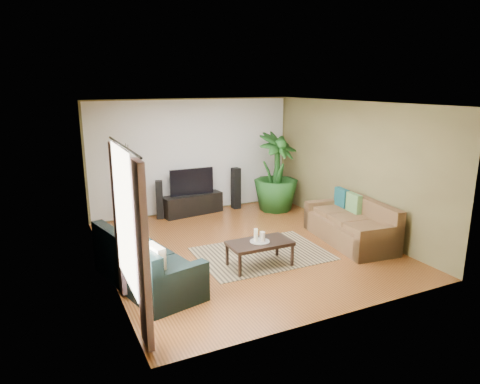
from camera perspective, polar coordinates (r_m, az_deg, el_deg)
floor at (r=8.20m, az=0.61°, el=-7.44°), size 5.50×5.50×0.00m
ceiling at (r=7.63m, az=0.66°, el=11.76°), size 5.50×5.50×0.00m
wall_back at (r=10.30m, az=-6.18°, el=4.77°), size 5.00×0.00×5.00m
wall_front at (r=5.56m, az=13.32°, el=-3.75°), size 5.00×0.00×5.00m
wall_left at (r=7.09m, az=-17.80°, el=-0.16°), size 0.00×5.50×5.50m
wall_right at (r=9.17m, az=14.81°, el=3.21°), size 0.00×5.50×5.50m
backwall_panel at (r=10.29m, az=-6.16°, el=4.76°), size 4.90×0.00×4.90m
window_pane at (r=5.55m, az=-15.23°, el=-3.35°), size 0.00×1.80×1.80m
curtain_near at (r=4.95m, az=-12.82°, el=-8.46°), size 0.08×0.35×2.20m
curtain_far at (r=6.34m, az=-15.92°, el=-3.57°), size 0.08×0.35×2.20m
curtain_rod at (r=5.37m, az=-15.33°, el=5.92°), size 0.03×1.90×0.03m
sofa_left at (r=6.80m, az=-12.32°, el=-8.64°), size 1.35×2.24×0.85m
sofa_right at (r=8.65m, az=14.41°, el=-3.74°), size 1.16×2.15×0.85m
area_rug at (r=7.92m, az=2.95°, el=-8.21°), size 2.34×1.68×0.01m
coffee_table at (r=7.36m, az=2.63°, el=-8.23°), size 1.07×0.59×0.44m
candle_tray at (r=7.28m, az=2.65°, el=-6.58°), size 0.33×0.33×0.01m
candle_tall at (r=7.24m, az=2.13°, el=-5.74°), size 0.07×0.07×0.21m
candle_mid at (r=7.23m, az=3.09°, el=-5.97°), size 0.07×0.07×0.17m
candle_short at (r=7.33m, az=2.92°, el=-5.79°), size 0.07×0.07×0.14m
tv_stand at (r=10.26m, az=-6.37°, el=-1.63°), size 1.49×0.63×0.48m
television at (r=10.12m, az=-6.45°, el=1.39°), size 1.06×0.06×0.63m
speaker_left at (r=9.98m, az=-10.68°, el=-1.02°), size 0.20×0.21×0.89m
speaker_right at (r=10.61m, az=-0.55°, el=0.51°), size 0.19×0.21×1.02m
potted_plant at (r=10.40m, az=4.83°, el=2.64°), size 1.39×1.39×1.90m
plant_pot at (r=10.59m, az=4.74°, el=-1.66°), size 0.35×0.35×0.27m
pedestal at (r=9.92m, az=-14.26°, el=-3.00°), size 0.37×0.37×0.33m
vase at (r=9.84m, az=-14.37°, el=-1.27°), size 0.30×0.30×0.42m
side_table at (r=7.85m, az=-15.85°, el=-6.96°), size 0.51×0.51×0.52m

